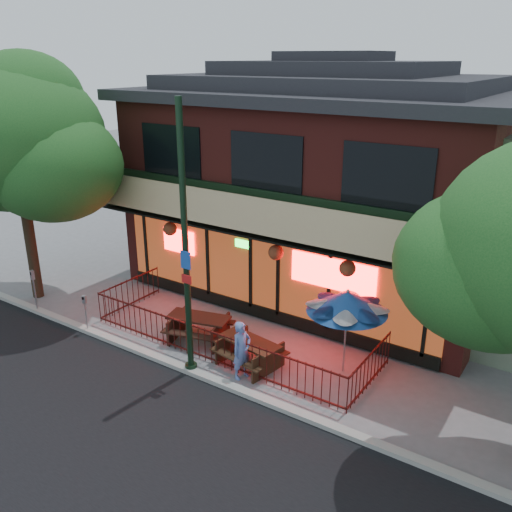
{
  "coord_description": "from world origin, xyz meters",
  "views": [
    {
      "loc": [
        8.33,
        -9.74,
        7.81
      ],
      "look_at": [
        0.46,
        2.0,
        2.59
      ],
      "focal_mm": 38.0,
      "sensor_mm": 36.0,
      "label": 1
    }
  ],
  "objects_px": {
    "street_light": "(186,259)",
    "parking_meter_near": "(85,308)",
    "picnic_table_left": "(199,325)",
    "pedestrian": "(242,350)",
    "patio_umbrella": "(347,302)",
    "parking_meter_far": "(34,284)",
    "picnic_table_right": "(250,349)",
    "street_tree_left": "(17,130)"
  },
  "relations": [
    {
      "from": "patio_umbrella",
      "to": "parking_meter_near",
      "type": "distance_m",
      "value": 7.8
    },
    {
      "from": "street_light",
      "to": "parking_meter_far",
      "type": "bearing_deg",
      "value": -179.31
    },
    {
      "from": "picnic_table_left",
      "to": "parking_meter_far",
      "type": "relative_size",
      "value": 1.44
    },
    {
      "from": "street_light",
      "to": "parking_meter_near",
      "type": "height_order",
      "value": "street_light"
    },
    {
      "from": "street_light",
      "to": "parking_meter_near",
      "type": "relative_size",
      "value": 5.89
    },
    {
      "from": "street_light",
      "to": "pedestrian",
      "type": "distance_m",
      "value": 2.74
    },
    {
      "from": "patio_umbrella",
      "to": "parking_meter_far",
      "type": "distance_m",
      "value": 10.12
    },
    {
      "from": "picnic_table_left",
      "to": "parking_meter_far",
      "type": "bearing_deg",
      "value": -165.12
    },
    {
      "from": "picnic_table_left",
      "to": "parking_meter_near",
      "type": "distance_m",
      "value": 3.47
    },
    {
      "from": "street_tree_left",
      "to": "picnic_table_right",
      "type": "distance_m",
      "value": 10.03
    },
    {
      "from": "patio_umbrella",
      "to": "pedestrian",
      "type": "bearing_deg",
      "value": -140.17
    },
    {
      "from": "street_light",
      "to": "parking_meter_far",
      "type": "distance_m",
      "value": 6.81
    },
    {
      "from": "picnic_table_right",
      "to": "parking_meter_near",
      "type": "relative_size",
      "value": 1.61
    },
    {
      "from": "pedestrian",
      "to": "street_tree_left",
      "type": "bearing_deg",
      "value": 101.81
    },
    {
      "from": "parking_meter_far",
      "to": "street_tree_left",
      "type": "bearing_deg",
      "value": 139.21
    },
    {
      "from": "street_light",
      "to": "picnic_table_left",
      "type": "distance_m",
      "value": 3.12
    },
    {
      "from": "picnic_table_right",
      "to": "pedestrian",
      "type": "xyz_separation_m",
      "value": [
        0.17,
        -0.6,
        0.3
      ]
    },
    {
      "from": "street_tree_left",
      "to": "parking_meter_far",
      "type": "height_order",
      "value": "street_tree_left"
    },
    {
      "from": "picnic_table_left",
      "to": "picnic_table_right",
      "type": "height_order",
      "value": "picnic_table_left"
    },
    {
      "from": "street_light",
      "to": "pedestrian",
      "type": "xyz_separation_m",
      "value": [
        1.29,
        0.5,
        -2.36
      ]
    },
    {
      "from": "picnic_table_left",
      "to": "parking_meter_near",
      "type": "bearing_deg",
      "value": -154.62
    },
    {
      "from": "picnic_table_right",
      "to": "parking_meter_near",
      "type": "height_order",
      "value": "parking_meter_near"
    },
    {
      "from": "street_light",
      "to": "picnic_table_right",
      "type": "height_order",
      "value": "street_light"
    },
    {
      "from": "picnic_table_left",
      "to": "patio_umbrella",
      "type": "relative_size",
      "value": 0.88
    },
    {
      "from": "picnic_table_left",
      "to": "pedestrian",
      "type": "relative_size",
      "value": 1.32
    },
    {
      "from": "street_tree_left",
      "to": "patio_umbrella",
      "type": "bearing_deg",
      "value": 7.54
    },
    {
      "from": "pedestrian",
      "to": "parking_meter_far",
      "type": "bearing_deg",
      "value": 107.96
    },
    {
      "from": "picnic_table_right",
      "to": "patio_umbrella",
      "type": "height_order",
      "value": "patio_umbrella"
    },
    {
      "from": "picnic_table_right",
      "to": "parking_meter_far",
      "type": "relative_size",
      "value": 1.33
    },
    {
      "from": "street_light",
      "to": "parking_meter_far",
      "type": "xyz_separation_m",
      "value": [
        -6.46,
        -0.08,
        -2.18
      ]
    },
    {
      "from": "patio_umbrella",
      "to": "parking_meter_far",
      "type": "bearing_deg",
      "value": -166.81
    },
    {
      "from": "street_light",
      "to": "parking_meter_far",
      "type": "relative_size",
      "value": 4.87
    },
    {
      "from": "picnic_table_left",
      "to": "parking_meter_near",
      "type": "height_order",
      "value": "parking_meter_near"
    },
    {
      "from": "picnic_table_left",
      "to": "parking_meter_far",
      "type": "distance_m",
      "value": 5.79
    },
    {
      "from": "patio_umbrella",
      "to": "street_tree_left",
      "type": "bearing_deg",
      "value": -172.46
    },
    {
      "from": "street_tree_left",
      "to": "parking_meter_near",
      "type": "distance_m",
      "value": 6.03
    },
    {
      "from": "picnic_table_right",
      "to": "pedestrian",
      "type": "height_order",
      "value": "pedestrian"
    },
    {
      "from": "picnic_table_right",
      "to": "pedestrian",
      "type": "distance_m",
      "value": 0.69
    },
    {
      "from": "pedestrian",
      "to": "parking_meter_near",
      "type": "bearing_deg",
      "value": 109.93
    },
    {
      "from": "picnic_table_right",
      "to": "parking_meter_far",
      "type": "xyz_separation_m",
      "value": [
        -7.58,
        -1.18,
        0.49
      ]
    },
    {
      "from": "picnic_table_left",
      "to": "parking_meter_near",
      "type": "relative_size",
      "value": 1.75
    },
    {
      "from": "parking_meter_far",
      "to": "picnic_table_left",
      "type": "bearing_deg",
      "value": 14.88
    }
  ]
}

